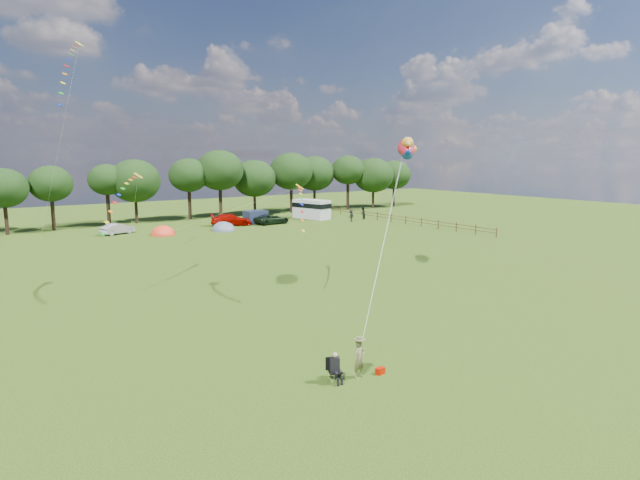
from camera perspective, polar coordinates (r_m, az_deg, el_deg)
ground_plane at (r=30.15m, az=8.86°, el=-9.52°), size 180.00×180.00×0.00m
tree_line at (r=79.67m, az=-16.56°, el=6.41°), size 102.98×10.98×10.27m
fence at (r=76.16m, az=8.35°, el=2.32°), size 0.12×33.12×1.20m
car_b at (r=69.29m, az=-20.79°, el=1.13°), size 4.05×2.56×1.34m
car_c at (r=73.68m, az=-9.48°, el=2.13°), size 5.70×3.93×1.58m
car_d at (r=74.69m, az=-5.16°, el=2.24°), size 5.30×2.79×1.39m
campervan_d at (r=80.69m, az=-0.90°, el=3.39°), size 3.77×6.26×2.86m
tent_orange at (r=66.96m, az=-16.38°, el=0.53°), size 2.93×3.21×2.29m
tent_greyblue at (r=68.97m, az=-10.24°, el=1.00°), size 3.07×3.36×2.28m
awning_navy at (r=75.55m, az=-6.90°, el=2.45°), size 2.92×2.39×1.80m
kite_flyer at (r=23.68m, az=4.22°, el=-12.53°), size 0.69×0.52×1.71m
camp_chair at (r=23.21m, az=1.54°, el=-13.11°), size 0.71×0.74×1.35m
kite_bag at (r=24.40m, az=6.44°, el=-13.70°), size 0.44×0.34×0.28m
fish_kite at (r=41.01m, az=9.21°, el=9.64°), size 3.18×3.63×2.05m
streamer_kite_a at (r=49.21m, az=-25.03°, el=16.86°), size 3.36×5.65×5.78m
streamer_kite_b at (r=39.46m, az=-20.16°, el=4.76°), size 4.27×4.76×3.82m
streamer_kite_c at (r=37.26m, az=-2.04°, el=4.36°), size 3.19×5.03×2.82m
walker_a at (r=79.98m, az=4.59°, el=2.87°), size 1.04×0.84×1.86m
walker_b at (r=77.16m, az=3.33°, el=2.59°), size 1.17×0.75×1.67m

